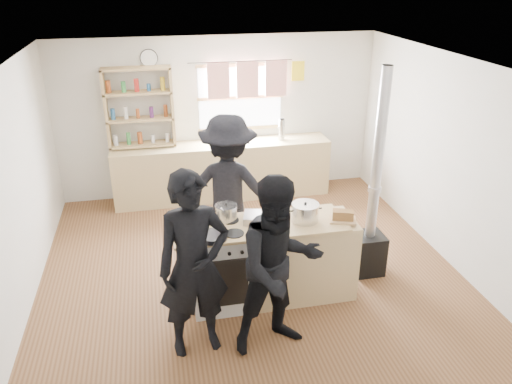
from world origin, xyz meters
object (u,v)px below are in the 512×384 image
cooking_island (272,260)px  person_far (229,190)px  skillet_greens (213,236)px  roast_tray (261,217)px  thermos (282,130)px  bread_board (343,216)px  person_near_left (194,266)px  flue_heater (371,224)px  person_near_right (279,266)px  stockpot_stove (226,212)px  stockpot_counter (305,212)px

cooking_island → person_far: 1.09m
skillet_greens → roast_tray: roast_tray is taller
thermos → bread_board: 2.88m
bread_board → person_near_left: person_near_left is taller
flue_heater → person_far: size_ratio=1.33×
thermos → person_near_right: 3.68m
person_near_right → person_far: person_far is taller
stockpot_stove → skillet_greens: bearing=-117.1°
person_near_right → stockpot_stove: bearing=99.8°
bread_board → person_near_left: bearing=-161.5°
thermos → stockpot_counter: bearing=-99.5°
stockpot_counter → flue_heater: bearing=16.0°
stockpot_counter → person_near_left: 1.41m
cooking_island → stockpot_stove: size_ratio=8.19×
stockpot_stove → bread_board: 1.25m
thermos → roast_tray: (-0.93, -2.70, -0.09)m
stockpot_counter → person_near_right: 0.91m
stockpot_counter → flue_heater: flue_heater is taller
roast_tray → flue_heater: bearing=7.1°
cooking_island → bread_board: bread_board is taller
thermos → person_near_right: person_near_right is taller
cooking_island → bread_board: 0.91m
cooking_island → flue_heater: size_ratio=0.79×
person_near_right → person_far: (-0.20, 1.71, 0.04)m
roast_tray → person_near_right: size_ratio=0.24×
skillet_greens → person_far: person_far is taller
skillet_greens → person_near_left: (-0.24, -0.45, -0.03)m
roast_tray → stockpot_counter: stockpot_counter is taller
roast_tray → stockpot_stove: bearing=163.1°
cooking_island → person_near_right: 0.90m
stockpot_counter → person_far: 1.17m
cooking_island → person_near_right: bearing=-99.6°
roast_tray → person_far: person_far is taller
stockpot_stove → flue_heater: bearing=2.1°
flue_heater → stockpot_stove: bearing=-177.9°
thermos → person_near_right: size_ratio=0.19×
cooking_island → person_far: bearing=109.6°
roast_tray → flue_heater: 1.42m
stockpot_counter → person_near_right: size_ratio=0.17×
person_near_right → skillet_greens: bearing=123.2°
thermos → cooking_island: 2.95m
bread_board → person_near_right: bearing=-142.3°
stockpot_counter → person_near_right: bearing=-122.1°
thermos → person_near_left: bearing=-116.7°
stockpot_counter → person_far: person_far is taller
roast_tray → stockpot_counter: 0.47m
skillet_greens → stockpot_counter: stockpot_counter is taller
person_near_left → bread_board: bearing=9.5°
stockpot_stove → person_near_left: person_near_left is taller
thermos → stockpot_counter: thermos is taller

